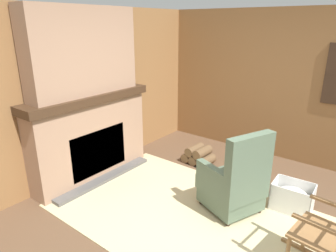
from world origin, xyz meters
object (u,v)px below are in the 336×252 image
Objects in this scene: oil_lamp_vase at (36,96)px; firewood_stack at (198,155)px; storage_case at (109,85)px; decorative_plate_on_mantel at (76,85)px; rocking_chair at (326,237)px; laundry_basket at (292,197)px; armchair at (234,184)px.

firewood_stack is at bearing 62.95° from oil_lamp_vase.
decorative_plate_on_mantel reaches higher than storage_case.
oil_lamp_vase is at bearing 19.67° from rocking_chair.
firewood_stack is 1.77× the size of storage_case.
oil_lamp_vase is 1.14m from storage_case.
rocking_chair is 2.58× the size of firewood_stack.
firewood_stack is 1.01× the size of laundry_basket.
decorative_plate_on_mantel reaches higher than firewood_stack.
storage_case reaches higher than rocking_chair.
decorative_plate_on_mantel reaches higher than armchair.
laundry_basket is at bearing 21.33° from decorative_plate_on_mantel.
oil_lamp_vase is at bearing -90.01° from storage_case.
armchair is 2.30m from storage_case.
firewood_stack is at bearing 165.74° from laundry_basket.
laundry_basket is 1.72× the size of oil_lamp_vase.
firewood_stack is (-2.13, 1.31, -0.29)m from rocking_chair.
armchair is 1.16m from rocking_chair.
oil_lamp_vase is (-3.17, -0.74, 0.94)m from rocking_chair.
laundry_basket reaches higher than firewood_stack.
armchair is at bearing -15.23° from rocking_chair.
laundry_basket is 1.75× the size of storage_case.
storage_case is (-2.66, -0.50, 1.14)m from laundry_basket.
laundry_basket is (1.61, -0.41, 0.05)m from firewood_stack.
laundry_basket is at bearing 31.65° from oil_lamp_vase.
storage_case is (-2.10, -0.03, 0.94)m from armchair.
laundry_basket is at bearing 10.61° from storage_case.
armchair is 1.39m from firewood_stack.
firewood_stack is 2.61m from oil_lamp_vase.
storage_case is at bearing -0.65° from rocking_chair.
laundry_basket is (-0.52, 0.90, -0.24)m from rocking_chair.
decorative_plate_on_mantel is (-3.19, -0.15, 0.98)m from rocking_chair.
armchair is at bearing 0.84° from storage_case.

